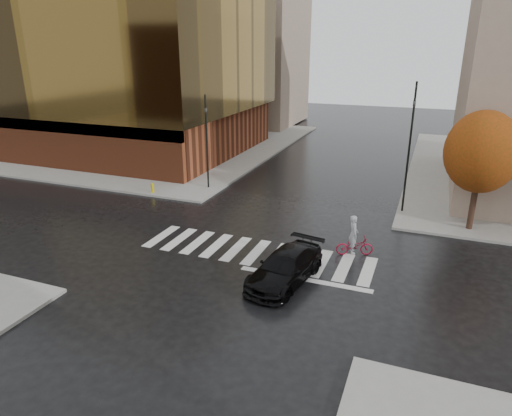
{
  "coord_description": "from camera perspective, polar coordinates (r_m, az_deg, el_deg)",
  "views": [
    {
      "loc": [
        7.53,
        -18.72,
        9.84
      ],
      "look_at": [
        -0.36,
        1.41,
        2.0
      ],
      "focal_mm": 32.0,
      "sensor_mm": 36.0,
      "label": 1
    }
  ],
  "objects": [
    {
      "name": "traffic_light_nw",
      "position": [
        31.89,
        -6.19,
        8.8
      ],
      "size": [
        0.18,
        0.15,
        6.46
      ],
      "rotation": [
        0.0,
        0.0,
        -1.72
      ],
      "color": "black",
      "rests_on": "sidewalk_nw"
    },
    {
      "name": "office_glass",
      "position": [
        47.14,
        -18.22,
        17.1
      ],
      "size": [
        27.0,
        19.0,
        16.0
      ],
      "color": "brown",
      "rests_on": "sidewalk_nw"
    },
    {
      "name": "ground",
      "position": [
        22.45,
        -0.45,
        -6.06
      ],
      "size": [
        120.0,
        120.0,
        0.0
      ],
      "primitive_type": "plane",
      "color": "black",
      "rests_on": "ground"
    },
    {
      "name": "manhole",
      "position": [
        20.94,
        2.58,
        -8.11
      ],
      "size": [
        0.86,
        0.86,
        0.01
      ],
      "primitive_type": "cylinder",
      "rotation": [
        0.0,
        0.0,
        -0.4
      ],
      "color": "#51391C",
      "rests_on": "ground"
    },
    {
      "name": "traffic_light_ne",
      "position": [
        28.25,
        18.72,
        8.14
      ],
      "size": [
        0.19,
        0.22,
        7.69
      ],
      "rotation": [
        0.0,
        0.0,
        3.31
      ],
      "color": "black",
      "rests_on": "sidewalk_ne"
    },
    {
      "name": "cyclist",
      "position": [
        22.85,
        12.17,
        -4.13
      ],
      "size": [
        1.91,
        1.22,
        2.05
      ],
      "rotation": [
        0.0,
        0.0,
        1.93
      ],
      "color": "maroon",
      "rests_on": "ground"
    },
    {
      "name": "tree_ne_a",
      "position": [
        26.79,
        26.39,
        6.26
      ],
      "size": [
        3.8,
        3.8,
        6.5
      ],
      "color": "#301D15",
      "rests_on": "sidewalk_ne"
    },
    {
      "name": "fire_hydrant",
      "position": [
        32.1,
        -12.81,
        2.55
      ],
      "size": [
        0.24,
        0.24,
        0.67
      ],
      "color": "gold",
      "rests_on": "sidewalk_nw"
    },
    {
      "name": "sidewalk_nw",
      "position": [
        49.88,
        -14.13,
        8.04
      ],
      "size": [
        30.0,
        30.0,
        0.15
      ],
      "primitive_type": "cube",
      "color": "gray",
      "rests_on": "ground"
    },
    {
      "name": "crosswalk",
      "position": [
        22.87,
        0.02,
        -5.54
      ],
      "size": [
        12.0,
        3.0,
        0.01
      ],
      "primitive_type": "cube",
      "color": "silver",
      "rests_on": "ground"
    },
    {
      "name": "building_nw_far",
      "position": [
        60.49,
        -1.57,
        20.22
      ],
      "size": [
        14.0,
        12.0,
        20.0
      ],
      "primitive_type": "cube",
      "color": "gray",
      "rests_on": "sidewalk_nw"
    },
    {
      "name": "sedan",
      "position": [
        19.95,
        3.67,
        -7.41
      ],
      "size": [
        2.73,
        5.04,
        1.39
      ],
      "primitive_type": "imported",
      "rotation": [
        0.0,
        0.0,
        -0.17
      ],
      "color": "black",
      "rests_on": "ground"
    }
  ]
}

